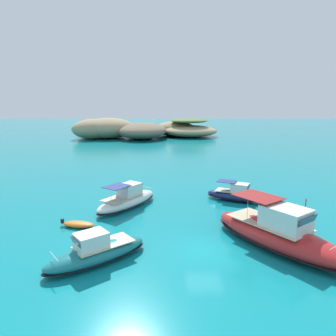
% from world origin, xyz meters
% --- Properties ---
extents(ground_plane, '(400.00, 400.00, 0.00)m').
position_xyz_m(ground_plane, '(0.00, 0.00, 0.00)').
color(ground_plane, '#0F7F89').
extents(islet_large, '(29.91, 25.70, 5.98)m').
position_xyz_m(islet_large, '(-17.33, 71.54, 2.56)').
color(islet_large, '#84755B').
rests_on(islet_large, ground).
extents(islet_small, '(24.55, 22.82, 5.54)m').
position_xyz_m(islet_small, '(2.54, 77.17, 2.10)').
color(islet_small, '#9E8966').
rests_on(islet_small, ground).
extents(motorboat_white, '(6.25, 7.55, 2.39)m').
position_xyz_m(motorboat_white, '(-6.29, 8.71, 0.76)').
color(motorboat_white, white).
rests_on(motorboat_white, ground).
extents(motorboat_navy, '(6.39, 4.41, 1.95)m').
position_xyz_m(motorboat_navy, '(4.66, 10.60, 0.63)').
color(motorboat_navy, navy).
rests_on(motorboat_navy, ground).
extents(motorboat_red, '(8.52, 10.24, 3.24)m').
position_xyz_m(motorboat_red, '(4.98, 0.18, 1.03)').
color(motorboat_red, red).
rests_on(motorboat_red, ground).
extents(motorboat_teal, '(6.60, 5.76, 2.00)m').
position_xyz_m(motorboat_teal, '(-6.96, -1.57, 0.67)').
color(motorboat_teal, '#19727A').
rests_on(motorboat_teal, ground).
extents(dinghy_tender, '(2.87, 1.58, 0.58)m').
position_xyz_m(dinghy_tender, '(-9.65, 3.99, 0.22)').
color(dinghy_tender, orange).
rests_on(dinghy_tender, ground).
extents(channel_buoy, '(0.56, 0.56, 1.48)m').
position_xyz_m(channel_buoy, '(9.88, 6.66, 0.34)').
color(channel_buoy, '#E54C19').
rests_on(channel_buoy, ground).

